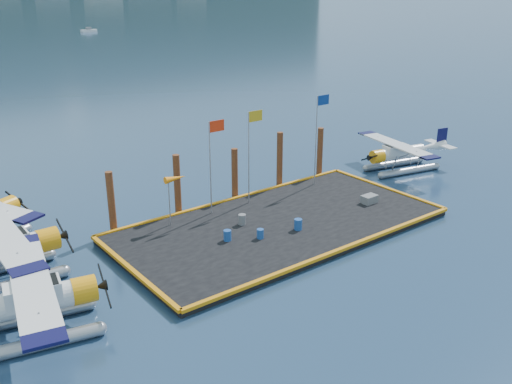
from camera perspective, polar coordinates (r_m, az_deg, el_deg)
ground at (r=35.45m, az=2.34°, el=-3.64°), size 4000.00×4000.00×0.00m
dock at (r=35.37m, az=2.35°, el=-3.35°), size 20.00×10.00×0.40m
dock_bumpers at (r=35.25m, az=2.35°, el=-2.92°), size 20.25×10.25×0.18m
seaplane_a at (r=26.43m, az=-22.14°, el=-10.57°), size 9.15×9.96×3.53m
seaplane_d at (r=46.94m, az=14.11°, el=3.61°), size 7.93×8.62×3.05m
drum_0 at (r=32.81m, az=-2.88°, el=-4.36°), size 0.45×0.45×0.63m
drum_1 at (r=34.23m, az=4.23°, el=-3.25°), size 0.48×0.48×0.67m
drum_3 at (r=33.05m, az=0.43°, el=-4.19°), size 0.40×0.40×0.57m
drum_5 at (r=34.87m, az=-1.40°, el=-2.76°), size 0.46×0.46×0.65m
crate at (r=38.95m, az=11.26°, el=-0.70°), size 1.06×0.71×0.53m
flagpole_red at (r=35.49m, az=-4.36°, el=3.92°), size 1.14×0.08×6.00m
flagpole_yellow at (r=37.12m, az=-0.49°, el=4.91°), size 1.14×0.08×6.20m
flagpole_blue at (r=40.85m, az=6.26°, el=6.51°), size 1.14×0.08×6.50m
windsock at (r=34.51m, az=-8.09°, el=1.24°), size 1.40×0.44×3.12m
piling_0 at (r=34.87m, az=-14.25°, el=-1.15°), size 0.44×0.44×4.00m
piling_1 at (r=36.67m, az=-7.87°, el=0.56°), size 0.44×0.44×4.20m
piling_2 at (r=39.01m, az=-2.14°, el=1.67°), size 0.44×0.44×3.80m
piling_3 at (r=41.26m, az=2.38°, el=3.10°), size 0.44×0.44×4.30m
piling_4 at (r=43.88m, az=6.40°, el=3.85°), size 0.44×0.44×4.00m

